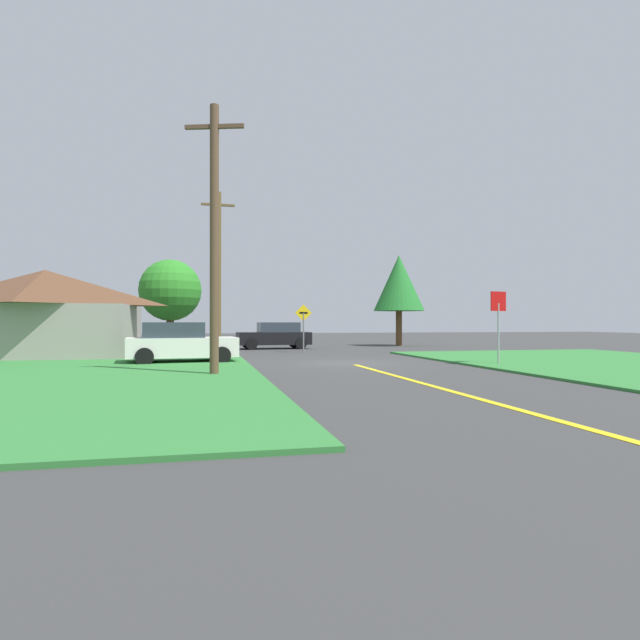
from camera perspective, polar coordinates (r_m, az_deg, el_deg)
ground_plane at (r=21.21m, az=3.04°, el=-4.63°), size 120.00×120.00×0.00m
grass_verge_left at (r=16.98m, az=-27.21°, el=-5.55°), size 12.00×20.00×0.08m
lane_stripe_center at (r=13.71m, az=12.17°, el=-6.99°), size 0.20×14.00×0.01m
stop_sign at (r=21.16m, az=18.58°, el=0.68°), size 0.73×0.20×2.78m
car_approaching_junction at (r=32.71m, az=-4.86°, el=-1.68°), size 4.50×2.27×1.62m
parked_car_near_building at (r=21.71m, az=-14.81°, el=-2.39°), size 4.38×2.50×1.62m
utility_pole_near at (r=16.48m, az=-11.27°, el=8.86°), size 1.76×0.63×8.16m
utility_pole_mid at (r=29.41m, az=-10.89°, el=5.24°), size 1.80×0.35×8.69m
direction_sign at (r=28.33m, az=-1.78°, el=-0.29°), size 0.91×0.08×2.58m
oak_tree_left at (r=34.99m, az=-15.76°, el=3.05°), size 3.89×3.89×5.60m
pine_tree_center at (r=37.19m, az=8.46°, el=3.91°), size 3.50×3.50×6.27m
barn at (r=27.44m, az=-27.40°, el=0.60°), size 7.81×6.11×4.03m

